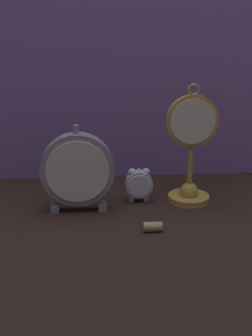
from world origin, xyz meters
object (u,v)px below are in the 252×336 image
object	(u,v)px
pocket_watch_on_stand	(191,156)
alarm_clock_twin_bell	(139,183)
wine_cork	(153,227)
mantel_clock_silver	(78,170)

from	to	relation	value
pocket_watch_on_stand	alarm_clock_twin_bell	size ratio (longest dim) A/B	3.38
pocket_watch_on_stand	wine_cork	size ratio (longest dim) A/B	7.30
pocket_watch_on_stand	wine_cork	world-z (taller)	pocket_watch_on_stand
alarm_clock_twin_bell	wine_cork	size ratio (longest dim) A/B	2.16
wine_cork	mantel_clock_silver	bearing A→B (deg)	142.25
pocket_watch_on_stand	alarm_clock_twin_bell	bearing A→B (deg)	176.01
pocket_watch_on_stand	mantel_clock_silver	size ratio (longest dim) A/B	1.41
mantel_clock_silver	pocket_watch_on_stand	bearing A→B (deg)	7.57
wine_cork	alarm_clock_twin_bell	bearing A→B (deg)	94.07
pocket_watch_on_stand	alarm_clock_twin_bell	distance (m)	0.15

